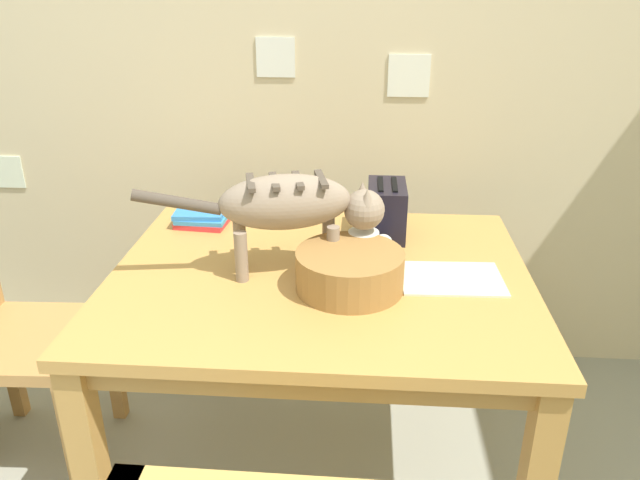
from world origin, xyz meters
name	(u,v)px	position (x,y,z in m)	size (l,w,h in m)	color
wall_rear	(311,50)	(0.00, 2.18, 1.25)	(4.44, 0.11, 2.50)	beige
dining_table	(320,298)	(0.09, 1.42, 0.64)	(1.19, 0.97, 0.73)	#BF8C45
cat	(295,206)	(0.02, 1.42, 0.93)	(0.68, 0.22, 0.29)	gray
saucer_bowl	(363,260)	(0.21, 1.47, 0.74)	(0.19, 0.19, 0.03)	blue
coffee_mug	(364,243)	(0.21, 1.47, 0.80)	(0.13, 0.09, 0.08)	white
magazine	(451,278)	(0.46, 1.40, 0.73)	(0.28, 0.20, 0.01)	beige
book_stack	(202,218)	(-0.34, 1.74, 0.75)	(0.18, 0.14, 0.05)	red
wicker_basket	(350,270)	(0.18, 1.33, 0.78)	(0.29, 0.29, 0.11)	olive
toaster	(386,210)	(0.28, 1.70, 0.81)	(0.12, 0.20, 0.18)	black
wooden_chair_far	(12,335)	(-0.89, 1.43, 0.46)	(0.44, 0.44, 0.94)	#B78448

